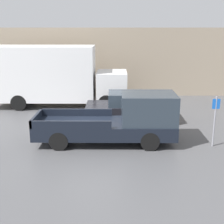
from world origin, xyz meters
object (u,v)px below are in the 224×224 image
at_px(parking_sign, 215,118).
at_px(pickup_truck, 121,120).
at_px(delivery_truck, 52,75).
at_px(car, 131,106).

bearing_deg(parking_sign, pickup_truck, 173.85).
relative_size(pickup_truck, delivery_truck, 0.71).
relative_size(delivery_truck, parking_sign, 3.89).
distance_m(pickup_truck, car, 3.25).
distance_m(pickup_truck, parking_sign, 3.72).
xyz_separation_m(car, parking_sign, (3.14, -3.59, 0.43)).
bearing_deg(pickup_truck, delivery_truck, 122.69).
height_order(pickup_truck, delivery_truck, delivery_truck).
relative_size(car, parking_sign, 2.16).
height_order(delivery_truck, parking_sign, delivery_truck).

